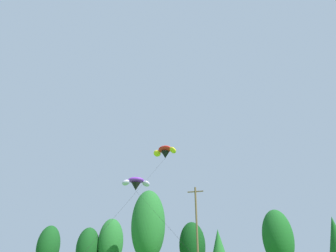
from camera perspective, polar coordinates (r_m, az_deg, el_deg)
The scene contains 10 objects.
treeline_tree_a at distance 71.64m, azimuth -21.98°, elevation -20.66°, with size 4.69×4.69×10.72m.
treeline_tree_b at distance 63.97m, azimuth -15.14°, elevation -21.69°, with size 4.43×4.43×9.72m.
treeline_tree_c at distance 63.52m, azimuth -10.94°, elevation -21.09°, with size 4.90×4.90×11.47m.
treeline_tree_d at distance 54.90m, azimuth -3.81°, elevation -18.38°, with size 5.92×5.92×15.28m.
treeline_tree_e at distance 54.22m, azimuth 4.68°, elevation -21.88°, with size 4.41×4.41×9.66m.
treeline_tree_f at distance 52.84m, azimuth 9.73°, elevation -22.25°, with size 3.42×3.42×8.27m.
treeline_tree_g at distance 53.75m, azimuth 20.33°, elevation -19.46°, with size 4.82×4.82×11.19m.
utility_pole at distance 41.21m, azimuth 5.59°, elevation -19.71°, with size 2.20×0.26×12.50m.
parafoil_kite_high_red_yellow at distance 40.46m, azimuth -0.58°, elevation -4.99°, with size 3.63×21.22×15.92m.
parafoil_kite_mid_purple at distance 36.58m, azimuth -6.15°, elevation -10.89°, with size 13.51×15.99×11.22m.
Camera 1 is at (5.17, 3.73, 2.30)m, focal length 31.80 mm.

